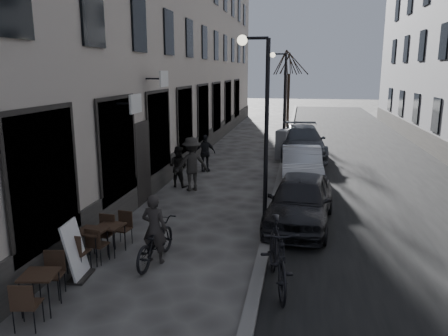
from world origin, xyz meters
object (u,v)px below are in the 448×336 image
(tree_far, at_px, (289,63))
(car_far, at_px, (302,142))
(streetlamp_far, at_px, (282,89))
(moped, at_px, (277,255))
(tree_near, at_px, (286,61))
(bistro_set_a, at_px, (40,288))
(pedestrian_mid, at_px, (191,164))
(streetlamp_near, at_px, (261,108))
(pedestrian_far, at_px, (205,153))
(pedestrian_near, at_px, (178,167))
(car_mid, at_px, (301,166))
(bistro_set_c, at_px, (111,236))
(bicycle, at_px, (155,242))
(bistro_set_b, at_px, (92,242))
(utility_cabinet, at_px, (283,144))
(sign_board, at_px, (76,255))
(car_near, at_px, (300,200))

(tree_far, bearing_deg, car_far, -84.62)
(streetlamp_far, relative_size, car_far, 0.98)
(car_far, relative_size, moped, 2.32)
(tree_near, relative_size, bistro_set_a, 3.87)
(pedestrian_mid, bearing_deg, streetlamp_near, 106.33)
(bistro_set_a, relative_size, pedestrian_far, 0.95)
(streetlamp_far, bearing_deg, pedestrian_far, -113.48)
(tree_far, distance_m, car_far, 12.36)
(pedestrian_near, xyz_separation_m, car_mid, (4.40, 1.31, -0.07))
(tree_far, height_order, moped, tree_far)
(pedestrian_mid, relative_size, car_mid, 0.46)
(car_far, bearing_deg, tree_near, 97.04)
(tree_far, relative_size, car_far, 1.09)
(tree_far, height_order, pedestrian_mid, tree_far)
(bistro_set_a, height_order, bistro_set_c, bistro_set_a)
(bicycle, height_order, pedestrian_far, pedestrian_far)
(streetlamp_near, xyz_separation_m, car_mid, (1.17, 4.17, -2.48))
(bistro_set_a, relative_size, bistro_set_b, 0.99)
(car_far, bearing_deg, tree_far, 91.45)
(tree_near, height_order, bistro_set_c, tree_near)
(streetlamp_far, height_order, bistro_set_a, streetlamp_far)
(streetlamp_near, relative_size, pedestrian_near, 3.40)
(tree_far, height_order, utility_cabinet, tree_far)
(pedestrian_far, bearing_deg, bistro_set_c, -120.68)
(bistro_set_a, height_order, car_mid, car_mid)
(bistro_set_b, distance_m, pedestrian_far, 9.15)
(pedestrian_near, bearing_deg, sign_board, 102.66)
(sign_board, bearing_deg, streetlamp_near, 48.82)
(bistro_set_b, relative_size, pedestrian_near, 0.99)
(car_mid, bearing_deg, bicycle, -115.19)
(bistro_set_c, distance_m, pedestrian_mid, 5.68)
(streetlamp_far, height_order, tree_near, tree_near)
(sign_board, xyz_separation_m, car_mid, (4.47, 8.59, 0.19))
(streetlamp_near, bearing_deg, moped, -79.49)
(car_near, bearing_deg, bistro_set_c, -141.65)
(bistro_set_b, distance_m, bistro_set_c, 0.53)
(tree_far, distance_m, bistro_set_c, 24.73)
(bistro_set_a, relative_size, bistro_set_c, 1.04)
(bistro_set_b, bearing_deg, bistro_set_a, -83.26)
(bistro_set_b, distance_m, sign_board, 0.80)
(sign_board, height_order, pedestrian_mid, pedestrian_mid)
(pedestrian_mid, relative_size, moped, 0.84)
(pedestrian_near, relative_size, moped, 0.67)
(bicycle, bearing_deg, streetlamp_near, -114.65)
(tree_near, relative_size, moped, 2.54)
(bistro_set_a, relative_size, car_near, 0.36)
(bistro_set_b, xyz_separation_m, pedestrian_far, (0.53, 9.13, 0.33))
(utility_cabinet, relative_size, car_near, 0.34)
(streetlamp_near, height_order, bistro_set_b, streetlamp_near)
(pedestrian_mid, xyz_separation_m, pedestrian_far, (-0.20, 3.02, -0.17))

